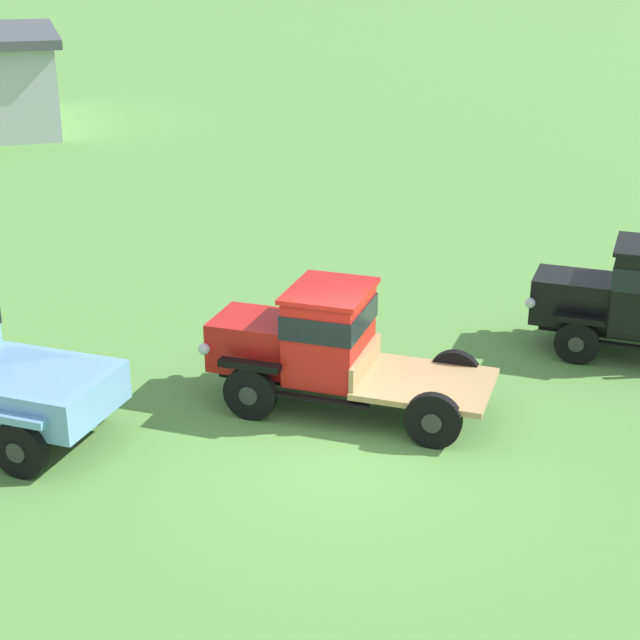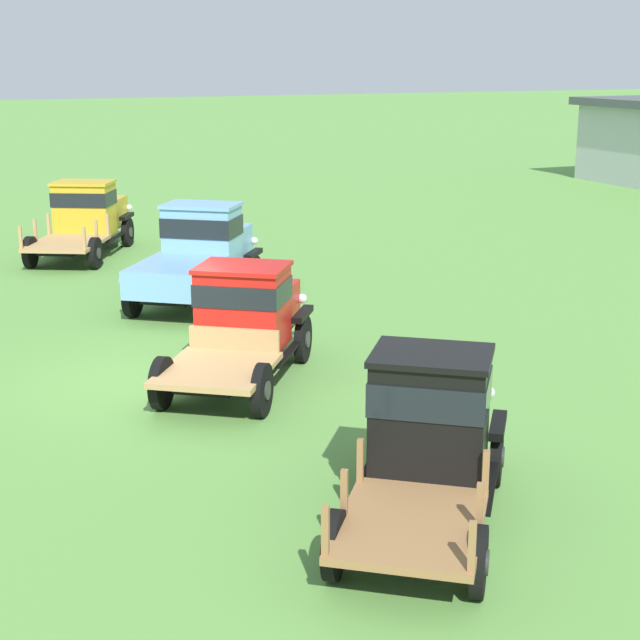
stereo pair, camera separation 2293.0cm
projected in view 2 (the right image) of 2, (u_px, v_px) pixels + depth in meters
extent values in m
plane|color=#5B9342|center=(166.00, 382.00, 18.06)|extent=(240.00, 240.00, 0.00)
cylinder|color=black|center=(69.00, 231.00, 30.83)|extent=(0.88, 0.58, 0.90)
cylinder|color=#2D2D2D|center=(66.00, 231.00, 30.84)|extent=(0.29, 0.17, 0.31)
cylinder|color=black|center=(128.00, 232.00, 30.69)|extent=(0.88, 0.58, 0.90)
cylinder|color=#2D2D2D|center=(131.00, 232.00, 30.68)|extent=(0.29, 0.17, 0.31)
cylinder|color=black|center=(30.00, 252.00, 27.58)|extent=(0.88, 0.58, 0.90)
cylinder|color=#2D2D2D|center=(27.00, 252.00, 27.59)|extent=(0.29, 0.17, 0.31)
cylinder|color=black|center=(95.00, 253.00, 27.44)|extent=(0.88, 0.58, 0.90)
cylinder|color=#2D2D2D|center=(99.00, 253.00, 27.43)|extent=(0.29, 0.17, 0.31)
cube|color=black|center=(83.00, 238.00, 29.28)|extent=(4.90, 3.26, 0.12)
cube|color=gold|center=(100.00, 212.00, 30.88)|extent=(2.25, 2.02, 0.85)
cube|color=silver|center=(108.00, 209.00, 31.75)|extent=(0.54, 0.94, 0.64)
sphere|color=silver|center=(87.00, 207.00, 31.79)|extent=(0.20, 0.20, 0.20)
sphere|color=silver|center=(129.00, 208.00, 31.69)|extent=(0.20, 0.20, 0.20)
cube|color=black|center=(68.00, 215.00, 30.70)|extent=(1.01, 0.66, 0.12)
cube|color=black|center=(127.00, 216.00, 30.56)|extent=(1.01, 0.66, 0.12)
cube|color=gold|center=(85.00, 209.00, 29.36)|extent=(1.77, 1.98, 1.51)
cube|color=black|center=(84.00, 198.00, 29.27)|extent=(1.83, 2.04, 0.42)
cube|color=gold|center=(83.00, 183.00, 29.15)|extent=(1.91, 2.10, 0.08)
cube|color=black|center=(55.00, 237.00, 29.54)|extent=(1.47, 0.87, 0.05)
cube|color=black|center=(115.00, 238.00, 29.40)|extent=(1.47, 0.87, 0.05)
cube|color=tan|center=(66.00, 243.00, 27.81)|extent=(3.05, 2.81, 0.10)
cube|color=tan|center=(49.00, 224.00, 28.85)|extent=(0.11, 0.11, 0.63)
cube|color=tan|center=(108.00, 225.00, 28.71)|extent=(0.11, 0.11, 0.63)
cube|color=tan|center=(35.00, 230.00, 27.79)|extent=(0.11, 0.11, 0.63)
cube|color=tan|center=(96.00, 231.00, 27.65)|extent=(0.11, 0.11, 0.63)
cube|color=tan|center=(21.00, 237.00, 26.72)|extent=(0.11, 0.11, 0.63)
cube|color=tan|center=(84.00, 238.00, 26.58)|extent=(0.11, 0.11, 0.63)
cylinder|color=black|center=(182.00, 269.00, 25.37)|extent=(0.83, 0.68, 0.90)
cylinder|color=#2D2D2D|center=(178.00, 269.00, 25.40)|extent=(0.27, 0.21, 0.32)
cylinder|color=black|center=(254.00, 273.00, 24.95)|extent=(0.83, 0.68, 0.90)
cylinder|color=#2D2D2D|center=(258.00, 273.00, 24.93)|extent=(0.27, 0.21, 0.32)
cylinder|color=black|center=(133.00, 298.00, 22.42)|extent=(0.83, 0.68, 0.90)
cylinder|color=#2D2D2D|center=(129.00, 297.00, 22.45)|extent=(0.27, 0.21, 0.32)
cylinder|color=black|center=(213.00, 302.00, 22.00)|extent=(0.83, 0.68, 0.90)
cylinder|color=#2D2D2D|center=(218.00, 303.00, 21.98)|extent=(0.27, 0.21, 0.32)
cube|color=black|center=(197.00, 281.00, 23.72)|extent=(4.26, 3.54, 0.12)
cube|color=#70A3D1|center=(219.00, 245.00, 25.20)|extent=(1.96, 1.95, 0.98)
cube|color=silver|center=(228.00, 243.00, 25.86)|extent=(0.68, 0.90, 0.73)
sphere|color=silver|center=(202.00, 239.00, 26.00)|extent=(0.20, 0.20, 0.20)
sphere|color=silver|center=(254.00, 241.00, 25.69)|extent=(0.20, 0.20, 0.20)
cube|color=black|center=(181.00, 250.00, 25.24)|extent=(0.95, 0.78, 0.12)
cube|color=black|center=(253.00, 254.00, 24.82)|extent=(0.95, 0.78, 0.12)
cube|color=#70A3D1|center=(202.00, 241.00, 23.91)|extent=(1.90, 2.03, 1.68)
cube|color=black|center=(202.00, 226.00, 23.81)|extent=(1.96, 2.09, 0.47)
cube|color=#70A3D1|center=(201.00, 205.00, 23.68)|extent=(2.04, 2.16, 0.08)
cube|color=black|center=(166.00, 277.00, 24.26)|extent=(1.32, 1.03, 0.05)
cube|color=black|center=(239.00, 281.00, 23.84)|extent=(1.32, 1.03, 0.05)
cube|color=#70A3D1|center=(178.00, 277.00, 22.42)|extent=(2.96, 2.84, 0.65)
cube|color=black|center=(177.00, 264.00, 22.35)|extent=(2.49, 2.40, 0.06)
cube|color=#70A3D1|center=(132.00, 276.00, 22.29)|extent=(0.92, 0.75, 0.12)
cube|color=#70A3D1|center=(213.00, 281.00, 21.87)|extent=(0.92, 0.75, 0.12)
cylinder|color=black|center=(217.00, 334.00, 19.49)|extent=(0.84, 0.67, 0.92)
cylinder|color=#2D2D2D|center=(212.00, 334.00, 19.51)|extent=(0.28, 0.21, 0.32)
cylinder|color=black|center=(303.00, 339.00, 19.14)|extent=(0.84, 0.67, 0.92)
cylinder|color=#2D2D2D|center=(308.00, 339.00, 19.12)|extent=(0.28, 0.21, 0.32)
cylinder|color=black|center=(162.00, 383.00, 16.59)|extent=(0.84, 0.67, 0.92)
cylinder|color=#2D2D2D|center=(156.00, 383.00, 16.61)|extent=(0.28, 0.21, 0.32)
cylinder|color=black|center=(262.00, 390.00, 16.24)|extent=(0.84, 0.67, 0.92)
cylinder|color=#2D2D2D|center=(268.00, 391.00, 16.22)|extent=(0.28, 0.21, 0.32)
cube|color=black|center=(239.00, 354.00, 17.93)|extent=(4.12, 3.32, 0.12)
cube|color=red|center=(262.00, 306.00, 19.37)|extent=(1.88, 1.83, 0.85)
cube|color=silver|center=(271.00, 300.00, 20.03)|extent=(0.61, 0.82, 0.63)
sphere|color=silver|center=(240.00, 295.00, 20.15)|extent=(0.20, 0.20, 0.20)
sphere|color=silver|center=(302.00, 299.00, 19.89)|extent=(0.20, 0.20, 0.20)
cube|color=black|center=(216.00, 309.00, 19.36)|extent=(0.97, 0.77, 0.12)
cube|color=black|center=(303.00, 314.00, 19.01)|extent=(0.97, 0.77, 0.12)
cube|color=red|center=(243.00, 308.00, 18.06)|extent=(1.85, 1.94, 1.44)
cube|color=black|center=(243.00, 291.00, 17.98)|extent=(1.91, 2.00, 0.40)
cube|color=red|center=(242.00, 267.00, 17.86)|extent=(1.99, 2.07, 0.08)
cube|color=black|center=(198.00, 348.00, 18.33)|extent=(1.43, 1.07, 0.05)
cube|color=black|center=(287.00, 354.00, 17.99)|extent=(1.43, 1.07, 0.05)
cube|color=tan|center=(217.00, 370.00, 16.67)|extent=(2.79, 2.70, 0.10)
cube|color=tan|center=(234.00, 340.00, 17.59)|extent=(1.03, 1.41, 0.44)
cylinder|color=black|center=(381.00, 446.00, 14.05)|extent=(0.75, 0.62, 0.83)
cylinder|color=#2D2D2D|center=(374.00, 445.00, 14.07)|extent=(0.25, 0.20, 0.29)
cylinder|color=black|center=(496.00, 456.00, 13.68)|extent=(0.75, 0.62, 0.83)
cylinder|color=#2D2D2D|center=(503.00, 457.00, 13.66)|extent=(0.25, 0.20, 0.29)
cylinder|color=black|center=(335.00, 545.00, 11.21)|extent=(0.75, 0.62, 0.83)
cylinder|color=#2D2D2D|center=(327.00, 544.00, 11.23)|extent=(0.25, 0.20, 0.29)
cylinder|color=black|center=(479.00, 562.00, 10.84)|extent=(0.75, 0.62, 0.83)
cylinder|color=#2D2D2D|center=(487.00, 563.00, 10.82)|extent=(0.25, 0.20, 0.29)
cube|color=black|center=(425.00, 487.00, 12.52)|extent=(4.02, 3.34, 0.12)
cube|color=black|center=(441.00, 407.00, 13.92)|extent=(1.87, 1.80, 0.88)
cube|color=silver|center=(446.00, 394.00, 14.59)|extent=(0.59, 0.76, 0.66)
sphere|color=silver|center=(406.00, 386.00, 14.73)|extent=(0.20, 0.20, 0.20)
sphere|color=silver|center=(488.00, 393.00, 14.45)|extent=(0.20, 0.20, 0.20)
cube|color=black|center=(381.00, 416.00, 13.93)|extent=(0.88, 0.73, 0.12)
cube|color=black|center=(498.00, 425.00, 13.56)|extent=(0.88, 0.73, 0.12)
cube|color=black|center=(430.00, 416.00, 12.61)|extent=(1.77, 1.83, 1.56)
cube|color=black|center=(431.00, 391.00, 12.52)|extent=(1.82, 1.88, 0.44)
cube|color=black|center=(432.00, 355.00, 12.40)|extent=(1.89, 1.95, 0.08)
cube|color=black|center=(366.00, 476.00, 12.91)|extent=(1.34, 1.06, 0.05)
cube|color=black|center=(489.00, 488.00, 12.55)|extent=(1.34, 1.06, 0.05)
cube|color=olive|center=(410.00, 525.00, 11.28)|extent=(2.69, 2.59, 0.10)
cube|color=olive|center=(360.00, 460.00, 12.27)|extent=(0.11, 0.11, 0.56)
cube|color=olive|center=(486.00, 472.00, 11.92)|extent=(0.11, 0.11, 0.56)
cube|color=olive|center=(344.00, 492.00, 11.37)|extent=(0.11, 0.11, 0.56)
cube|color=olive|center=(480.00, 506.00, 11.02)|extent=(0.11, 0.11, 0.56)
cube|color=olive|center=(325.00, 530.00, 10.47)|extent=(0.11, 0.11, 0.56)
cube|color=olive|center=(472.00, 546.00, 10.12)|extent=(0.11, 0.11, 0.56)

